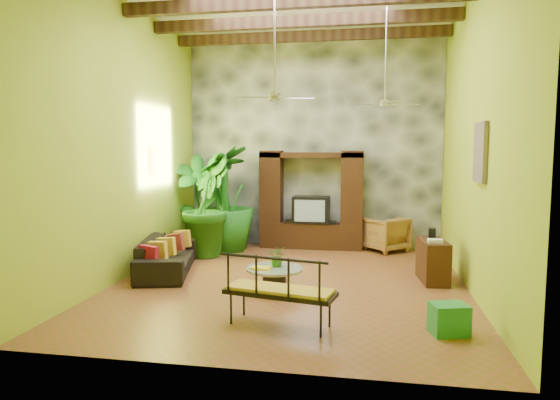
% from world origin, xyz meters
% --- Properties ---
extents(ground, '(7.00, 7.00, 0.00)m').
position_xyz_m(ground, '(0.00, 0.00, 0.00)').
color(ground, brown).
rests_on(ground, ground).
extents(back_wall, '(6.00, 0.02, 5.00)m').
position_xyz_m(back_wall, '(0.00, 3.50, 2.50)').
color(back_wall, '#ADBA2A').
rests_on(back_wall, ground).
extents(left_wall, '(0.02, 7.00, 5.00)m').
position_xyz_m(left_wall, '(-3.00, 0.00, 2.50)').
color(left_wall, '#ADBA2A').
rests_on(left_wall, ground).
extents(right_wall, '(0.02, 7.00, 5.00)m').
position_xyz_m(right_wall, '(3.00, 0.00, 2.50)').
color(right_wall, '#ADBA2A').
rests_on(right_wall, ground).
extents(stone_accent_wall, '(5.98, 0.10, 4.98)m').
position_xyz_m(stone_accent_wall, '(0.00, 3.44, 2.50)').
color(stone_accent_wall, '#373B3F').
rests_on(stone_accent_wall, ground).
extents(ceiling_beams, '(5.95, 5.36, 0.22)m').
position_xyz_m(ceiling_beams, '(0.00, 0.00, 4.78)').
color(ceiling_beams, '#352210').
rests_on(ceiling_beams, ceiling).
extents(entertainment_center, '(2.40, 0.55, 2.30)m').
position_xyz_m(entertainment_center, '(0.00, 3.14, 0.97)').
color(entertainment_center, black).
rests_on(entertainment_center, ground).
extents(ceiling_fan_front, '(1.28, 1.28, 1.86)m').
position_xyz_m(ceiling_fan_front, '(-0.20, -0.40, 3.40)').
color(ceiling_fan_front, '#B2B1B6').
rests_on(ceiling_fan_front, ceiling).
extents(ceiling_fan_back, '(1.28, 1.28, 1.86)m').
position_xyz_m(ceiling_fan_back, '(1.60, 1.20, 3.40)').
color(ceiling_fan_back, '#B2B1B6').
rests_on(ceiling_fan_back, ceiling).
extents(wall_art_mask, '(0.06, 0.32, 0.55)m').
position_xyz_m(wall_art_mask, '(-2.96, 1.00, 2.10)').
color(wall_art_mask, gold).
rests_on(wall_art_mask, left_wall).
extents(wall_art_painting, '(0.06, 0.70, 0.90)m').
position_xyz_m(wall_art_painting, '(2.96, -0.60, 2.30)').
color(wall_art_painting, '#255B89').
rests_on(wall_art_painting, right_wall).
extents(sofa, '(1.38, 2.37, 0.65)m').
position_xyz_m(sofa, '(-2.43, 0.32, 0.32)').
color(sofa, black).
rests_on(sofa, ground).
extents(wicker_armchair, '(1.21, 1.21, 0.79)m').
position_xyz_m(wicker_armchair, '(1.72, 3.10, 0.39)').
color(wicker_armchair, olive).
rests_on(wicker_armchair, ground).
extents(tall_plant_a, '(1.39, 1.18, 2.23)m').
position_xyz_m(tall_plant_a, '(-2.58, 2.52, 1.12)').
color(tall_plant_a, '#19611B').
rests_on(tall_plant_a, ground).
extents(tall_plant_b, '(1.19, 1.38, 2.25)m').
position_xyz_m(tall_plant_b, '(-2.18, 1.91, 1.12)').
color(tall_plant_b, '#206219').
rests_on(tall_plant_b, ground).
extents(tall_plant_c, '(1.64, 1.64, 2.41)m').
position_xyz_m(tall_plant_c, '(-1.92, 2.52, 1.21)').
color(tall_plant_c, '#1B631A').
rests_on(tall_plant_c, ground).
extents(coffee_table, '(0.94, 0.94, 0.40)m').
position_xyz_m(coffee_table, '(-0.17, -0.57, 0.26)').
color(coffee_table, black).
rests_on(coffee_table, ground).
extents(centerpiece_plant, '(0.33, 0.29, 0.35)m').
position_xyz_m(centerpiece_plant, '(-0.14, -0.46, 0.58)').
color(centerpiece_plant, '#2A631A').
rests_on(centerpiece_plant, coffee_table).
extents(yellow_tray, '(0.34, 0.26, 0.03)m').
position_xyz_m(yellow_tray, '(-0.37, -0.69, 0.42)').
color(yellow_tray, gold).
rests_on(yellow_tray, coffee_table).
extents(iron_bench, '(1.55, 0.83, 0.57)m').
position_xyz_m(iron_bench, '(0.20, -2.20, 0.54)').
color(iron_bench, black).
rests_on(iron_bench, ground).
extents(side_console, '(0.51, 0.96, 0.74)m').
position_xyz_m(side_console, '(2.47, 0.54, 0.37)').
color(side_console, '#351C11').
rests_on(side_console, ground).
extents(green_bin, '(0.53, 0.45, 0.39)m').
position_xyz_m(green_bin, '(2.37, -2.05, 0.20)').
color(green_bin, '#1D6F34').
rests_on(green_bin, ground).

